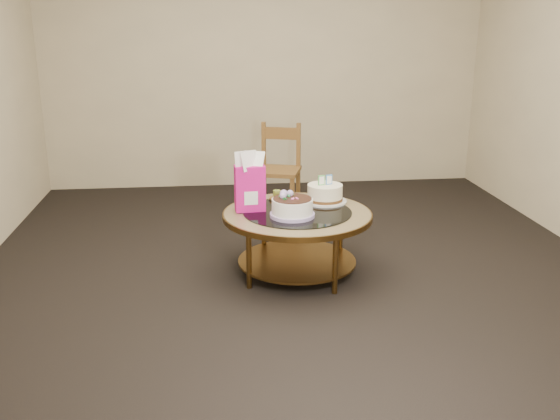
{
  "coord_description": "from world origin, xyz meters",
  "views": [
    {
      "loc": [
        -0.57,
        -4.01,
        1.72
      ],
      "look_at": [
        -0.12,
        0.02,
        0.47
      ],
      "focal_mm": 40.0,
      "sensor_mm": 36.0,
      "label": 1
    }
  ],
  "objects": [
    {
      "name": "gift_bag",
      "position": [
        -0.32,
        0.06,
        0.66
      ],
      "size": [
        0.21,
        0.16,
        0.4
      ],
      "rotation": [
        0.0,
        0.0,
        0.07
      ],
      "color": "#CB1381",
      "rests_on": "coffee_table"
    },
    {
      "name": "coffee_table",
      "position": [
        0.0,
        -0.0,
        0.38
      ],
      "size": [
        1.02,
        1.02,
        0.46
      ],
      "color": "brown",
      "rests_on": "ground"
    },
    {
      "name": "dining_chair",
      "position": [
        0.03,
        1.43,
        0.41
      ],
      "size": [
        0.47,
        0.47,
        0.82
      ],
      "rotation": [
        0.0,
        0.0,
        -0.3
      ],
      "color": "brown",
      "rests_on": "ground"
    },
    {
      "name": "ground",
      "position": [
        0.0,
        0.0,
        0.0
      ],
      "size": [
        5.0,
        5.0,
        0.0
      ],
      "primitive_type": "plane",
      "color": "black",
      "rests_on": "ground"
    },
    {
      "name": "pillar_candle",
      "position": [
        -0.11,
        0.29,
        0.48
      ],
      "size": [
        0.11,
        0.11,
        0.08
      ],
      "rotation": [
        0.0,
        0.0,
        0.34
      ],
      "color": "#EFD362",
      "rests_on": "coffee_table"
    },
    {
      "name": "cream_cake",
      "position": [
        0.23,
        0.21,
        0.52
      ],
      "size": [
        0.31,
        0.31,
        0.2
      ],
      "rotation": [
        0.0,
        0.0,
        0.22
      ],
      "color": "silver",
      "rests_on": "coffee_table"
    },
    {
      "name": "room_walls",
      "position": [
        0.0,
        0.0,
        1.54
      ],
      "size": [
        4.52,
        5.02,
        2.61
      ],
      "color": "tan",
      "rests_on": "ground"
    },
    {
      "name": "decorated_cake",
      "position": [
        -0.05,
        -0.1,
        0.51
      ],
      "size": [
        0.3,
        0.3,
        0.17
      ],
      "rotation": [
        0.0,
        0.0,
        -0.14
      ],
      "color": "#A58DC8",
      "rests_on": "coffee_table"
    }
  ]
}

